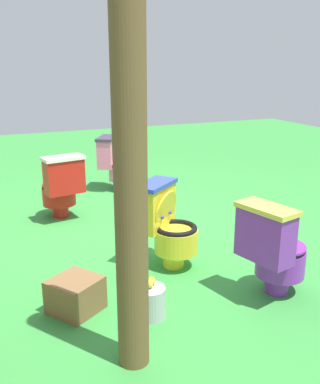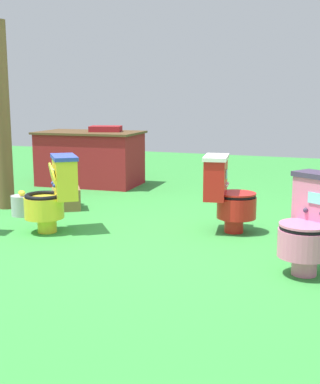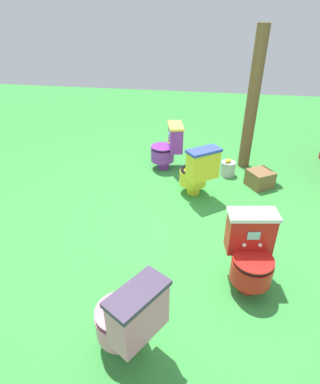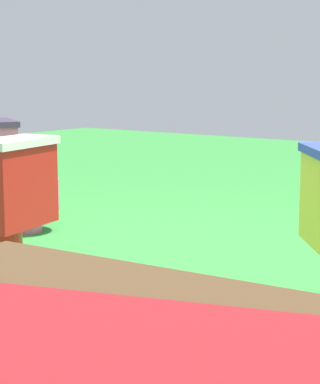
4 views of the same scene
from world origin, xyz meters
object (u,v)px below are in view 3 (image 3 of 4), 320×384
(small_crate, at_px, (260,179))
(lemon_bucket, at_px, (228,168))
(toilet_pink, at_px, (128,318))
(toilet_red, at_px, (251,253))
(toilet_yellow, at_px, (198,171))
(toilet_purple, at_px, (168,147))
(wooden_post, at_px, (252,102))

(small_crate, bearing_deg, lemon_bucket, -121.72)
(toilet_pink, xyz_separation_m, lemon_bucket, (-3.08, 0.76, -0.25))
(toilet_red, relative_size, toilet_yellow, 1.00)
(small_crate, bearing_deg, toilet_pink, -23.38)
(small_crate, bearing_deg, toilet_red, -8.91)
(toilet_red, distance_m, toilet_pink, 1.24)
(toilet_yellow, xyz_separation_m, lemon_bucket, (-0.70, 0.44, -0.26))
(toilet_red, bearing_deg, toilet_purple, -74.52)
(toilet_yellow, xyz_separation_m, toilet_purple, (-0.78, -0.51, -0.00))
(toilet_yellow, xyz_separation_m, toilet_pink, (2.38, -0.32, -0.00))
(toilet_pink, xyz_separation_m, toilet_purple, (-3.16, -0.19, 0.00))
(toilet_yellow, bearing_deg, wooden_post, 18.96)
(toilet_red, xyz_separation_m, toilet_pink, (0.85, -0.90, 0.00))
(wooden_post, bearing_deg, toilet_pink, -16.39)
(toilet_purple, bearing_deg, small_crate, -118.14)
(toilet_yellow, height_order, small_crate, toilet_yellow)
(toilet_red, xyz_separation_m, toilet_yellow, (-1.53, -0.58, 0.00))
(toilet_pink, bearing_deg, toilet_red, -15.12)
(small_crate, xyz_separation_m, lemon_bucket, (-0.28, -0.45, -0.00))
(toilet_purple, bearing_deg, toilet_yellow, -160.25)
(toilet_purple, height_order, lemon_bucket, toilet_purple)
(toilet_red, bearing_deg, lemon_bucket, -96.18)
(small_crate, height_order, lemon_bucket, lemon_bucket)
(toilet_purple, xyz_separation_m, lemon_bucket, (0.09, 0.95, -0.25))
(wooden_post, bearing_deg, toilet_purple, -75.53)
(toilet_pink, bearing_deg, toilet_yellow, 23.83)
(toilet_red, distance_m, wooden_post, 2.71)
(wooden_post, distance_m, small_crate, 1.16)
(toilet_yellow, height_order, toilet_purple, same)
(toilet_yellow, bearing_deg, lemon_bucket, 19.45)
(toilet_purple, height_order, small_crate, toilet_purple)
(toilet_purple, relative_size, wooden_post, 0.35)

